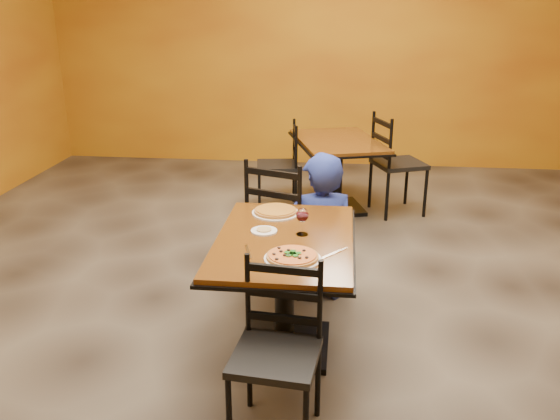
# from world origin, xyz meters

# --- Properties ---
(floor) EXTENTS (7.00, 8.00, 0.01)m
(floor) POSITION_xyz_m (0.00, 0.00, 0.00)
(floor) COLOR black
(floor) RESTS_ON ground
(wall_back) EXTENTS (7.00, 0.01, 3.00)m
(wall_back) POSITION_xyz_m (0.00, 4.00, 1.50)
(wall_back) COLOR #BD8615
(wall_back) RESTS_ON ground
(table_main) EXTENTS (0.83, 1.23, 0.75)m
(table_main) POSITION_xyz_m (0.00, -0.50, 0.56)
(table_main) COLOR #63380F
(table_main) RESTS_ON floor
(table_second) EXTENTS (1.10, 1.36, 0.75)m
(table_second) POSITION_xyz_m (0.27, 2.14, 0.55)
(table_second) COLOR #63380F
(table_second) RESTS_ON floor
(chair_main_near) EXTENTS (0.45, 0.45, 0.90)m
(chair_main_near) POSITION_xyz_m (0.04, -1.29, 0.45)
(chair_main_near) COLOR black
(chair_main_near) RESTS_ON floor
(chair_main_far) EXTENTS (0.59, 0.59, 1.02)m
(chair_main_far) POSITION_xyz_m (-0.09, 0.39, 0.51)
(chair_main_far) COLOR black
(chair_main_far) RESTS_ON floor
(chair_second_left) EXTENTS (0.47, 0.47, 0.91)m
(chair_second_left) POSITION_xyz_m (-0.35, 2.14, 0.45)
(chair_second_left) COLOR black
(chair_second_left) RESTS_ON floor
(chair_second_right) EXTENTS (0.60, 0.60, 1.02)m
(chair_second_right) POSITION_xyz_m (0.89, 2.14, 0.51)
(chair_second_right) COLOR black
(chair_second_right) RESTS_ON floor
(diner) EXTENTS (0.63, 0.50, 1.08)m
(diner) POSITION_xyz_m (0.17, 0.29, 0.54)
(diner) COLOR navy
(diner) RESTS_ON floor
(plate_main) EXTENTS (0.31, 0.31, 0.01)m
(plate_main) POSITION_xyz_m (0.07, -0.80, 0.76)
(plate_main) COLOR white
(plate_main) RESTS_ON table_main
(pizza_main) EXTENTS (0.28, 0.28, 0.02)m
(pizza_main) POSITION_xyz_m (0.07, -0.80, 0.77)
(pizza_main) COLOR #9A280B
(pizza_main) RESTS_ON plate_main
(plate_far) EXTENTS (0.31, 0.31, 0.01)m
(plate_far) POSITION_xyz_m (-0.10, -0.10, 0.76)
(plate_far) COLOR white
(plate_far) RESTS_ON table_main
(pizza_far) EXTENTS (0.28, 0.28, 0.02)m
(pizza_far) POSITION_xyz_m (-0.10, -0.10, 0.77)
(pizza_far) COLOR #BE9024
(pizza_far) RESTS_ON plate_far
(side_plate) EXTENTS (0.16, 0.16, 0.01)m
(side_plate) POSITION_xyz_m (-0.13, -0.42, 0.76)
(side_plate) COLOR white
(side_plate) RESTS_ON table_main
(dip) EXTENTS (0.09, 0.09, 0.01)m
(dip) POSITION_xyz_m (-0.13, -0.42, 0.76)
(dip) COLOR tan
(dip) RESTS_ON side_plate
(wine_glass) EXTENTS (0.08, 0.08, 0.18)m
(wine_glass) POSITION_xyz_m (0.10, -0.44, 0.84)
(wine_glass) COLOR white
(wine_glass) RESTS_ON table_main
(fork) EXTENTS (0.07, 0.19, 0.00)m
(fork) POSITION_xyz_m (-0.18, -0.73, 0.75)
(fork) COLOR silver
(fork) RESTS_ON table_main
(knife) EXTENTS (0.14, 0.17, 0.00)m
(knife) POSITION_xyz_m (0.30, -0.70, 0.75)
(knife) COLOR silver
(knife) RESTS_ON table_main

